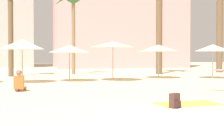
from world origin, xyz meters
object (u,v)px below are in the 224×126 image
(cafe_umbrella_0, at_px, (213,48))
(cafe_umbrella_1, at_px, (159,48))
(cafe_umbrella_4, at_px, (113,44))
(palm_tree_right, at_px, (73,0))
(backpack, at_px, (175,101))
(beach_towel, at_px, (187,104))
(cafe_umbrella_5, at_px, (22,44))
(person_mid_right, at_px, (20,84))
(cafe_umbrella_3, at_px, (69,49))

(cafe_umbrella_0, distance_m, cafe_umbrella_1, 3.58)
(cafe_umbrella_0, bearing_deg, cafe_umbrella_1, 162.38)
(cafe_umbrella_4, bearing_deg, cafe_umbrella_1, 17.84)
(palm_tree_right, xyz_separation_m, backpack, (0.41, -16.72, -5.87))
(cafe_umbrella_4, bearing_deg, beach_towel, -91.09)
(cafe_umbrella_1, bearing_deg, cafe_umbrella_4, -162.16)
(beach_towel, bearing_deg, cafe_umbrella_1, 70.21)
(cafe_umbrella_5, height_order, backpack, cafe_umbrella_5)
(cafe_umbrella_1, xyz_separation_m, person_mid_right, (-8.72, -5.19, -1.70))
(cafe_umbrella_5, distance_m, person_mid_right, 4.42)
(cafe_umbrella_0, height_order, person_mid_right, cafe_umbrella_0)
(palm_tree_right, relative_size, backpack, 17.32)
(cafe_umbrella_5, height_order, person_mid_right, cafe_umbrella_5)
(cafe_umbrella_0, height_order, beach_towel, cafe_umbrella_0)
(cafe_umbrella_1, relative_size, backpack, 6.18)
(cafe_umbrella_0, height_order, cafe_umbrella_4, cafe_umbrella_4)
(cafe_umbrella_4, xyz_separation_m, backpack, (-0.89, -9.57, -1.98))
(cafe_umbrella_5, bearing_deg, person_mid_right, -90.68)
(beach_towel, bearing_deg, backpack, -142.13)
(palm_tree_right, height_order, beach_towel, palm_tree_right)
(beach_towel, bearing_deg, cafe_umbrella_4, 88.91)
(palm_tree_right, height_order, cafe_umbrella_5, palm_tree_right)
(cafe_umbrella_5, bearing_deg, cafe_umbrella_3, 7.38)
(palm_tree_right, xyz_separation_m, person_mid_right, (-3.95, -11.22, -5.75))
(person_mid_right, bearing_deg, cafe_umbrella_0, -61.62)
(cafe_umbrella_1, distance_m, cafe_umbrella_4, 3.65)
(person_mid_right, bearing_deg, cafe_umbrella_5, 9.00)
(cafe_umbrella_4, height_order, person_mid_right, cafe_umbrella_4)
(cafe_umbrella_5, bearing_deg, cafe_umbrella_0, 0.38)
(cafe_umbrella_1, xyz_separation_m, backpack, (-4.36, -10.69, -1.82))
(cafe_umbrella_1, height_order, cafe_umbrella_3, cafe_umbrella_1)
(cafe_umbrella_5, distance_m, backpack, 10.63)
(cafe_umbrella_4, relative_size, beach_towel, 1.41)
(cafe_umbrella_1, bearing_deg, cafe_umbrella_3, -172.24)
(cafe_umbrella_1, relative_size, cafe_umbrella_4, 0.95)
(beach_towel, relative_size, person_mid_right, 1.99)
(cafe_umbrella_4, bearing_deg, person_mid_right, -142.18)
(person_mid_right, bearing_deg, cafe_umbrella_1, -49.56)
(palm_tree_right, bearing_deg, cafe_umbrella_4, -79.74)
(cafe_umbrella_1, xyz_separation_m, beach_towel, (-3.65, -10.13, -2.01))
(cafe_umbrella_3, relative_size, person_mid_right, 2.48)
(palm_tree_right, height_order, cafe_umbrella_1, palm_tree_right)
(backpack, bearing_deg, cafe_umbrella_5, 177.50)
(cafe_umbrella_3, height_order, beach_towel, cafe_umbrella_3)
(backpack, distance_m, person_mid_right, 7.02)
(palm_tree_right, height_order, backpack, palm_tree_right)
(cafe_umbrella_5, xyz_separation_m, backpack, (4.31, -9.53, -1.94))
(cafe_umbrella_4, distance_m, cafe_umbrella_5, 5.20)
(cafe_umbrella_1, height_order, cafe_umbrella_4, cafe_umbrella_4)
(palm_tree_right, height_order, person_mid_right, palm_tree_right)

